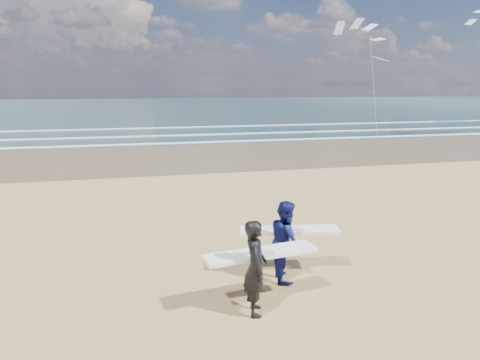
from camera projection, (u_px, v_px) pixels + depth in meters
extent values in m
cube|color=brown|center=(452.00, 144.00, 29.98)|extent=(220.00, 12.00, 0.01)
cube|color=#1A3739|center=(253.00, 106.00, 81.23)|extent=(220.00, 100.00, 0.02)
cube|color=white|center=(411.00, 136.00, 34.52)|extent=(220.00, 0.50, 0.05)
cube|color=white|center=(379.00, 130.00, 38.98)|extent=(220.00, 0.50, 0.05)
cube|color=white|center=(346.00, 124.00, 45.15)|extent=(220.00, 0.50, 0.05)
imported|color=black|center=(255.00, 268.00, 7.72)|extent=(0.53, 0.72, 1.79)
cube|color=white|center=(261.00, 253.00, 8.07)|extent=(2.25, 0.82, 0.07)
imported|color=#0C1146|center=(286.00, 240.00, 9.12)|extent=(0.77, 0.93, 1.74)
cube|color=white|center=(289.00, 230.00, 9.48)|extent=(2.26, 0.92, 0.07)
cube|color=slate|center=(377.00, 138.00, 33.07)|extent=(0.12, 0.12, 0.10)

